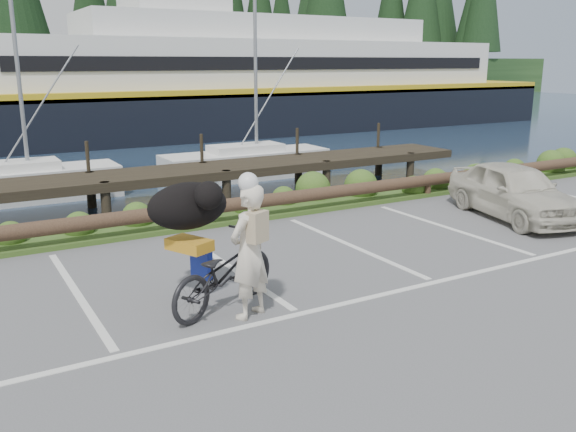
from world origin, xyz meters
name	(u,v)px	position (x,y,z in m)	size (l,w,h in m)	color
ground	(286,305)	(0.00, 0.00, 0.00)	(72.00, 72.00, 0.00)	#545457
vegetation_strip	(167,223)	(0.00, 5.30, 0.05)	(34.00, 1.60, 0.10)	#3D5B21
log_rail	(178,232)	(0.00, 4.60, 0.00)	(32.00, 0.30, 0.60)	#443021
bicycle	(224,273)	(-0.84, 0.35, 0.55)	(0.73, 2.09, 1.10)	black
cyclist	(249,252)	(-0.64, -0.09, 0.96)	(0.70, 0.46, 1.91)	beige
dog	(188,206)	(-1.12, 0.96, 1.45)	(1.22, 0.60, 0.71)	black
parked_car	(514,191)	(7.13, 1.91, 0.64)	(1.51, 3.76, 1.28)	beige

